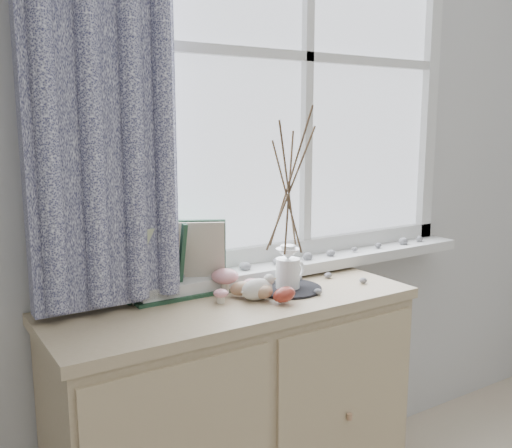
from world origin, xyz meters
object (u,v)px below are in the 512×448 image
at_px(sideboard, 236,423).
at_px(toadstool_cluster, 231,281).
at_px(twig_pitcher, 289,185).
at_px(botanical_book, 184,260).

distance_m(sideboard, toadstool_cluster, 0.48).
bearing_deg(twig_pitcher, sideboard, 165.03).
bearing_deg(botanical_book, sideboard, -36.40).
bearing_deg(sideboard, botanical_book, 143.32).
bearing_deg(sideboard, twig_pitcher, 1.57).
distance_m(sideboard, twig_pitcher, 0.81).
height_order(botanical_book, twig_pitcher, twig_pitcher).
relative_size(botanical_book, twig_pitcher, 0.60).
xyz_separation_m(sideboard, botanical_book, (-0.13, 0.10, 0.55)).
distance_m(botanical_book, twig_pitcher, 0.42).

